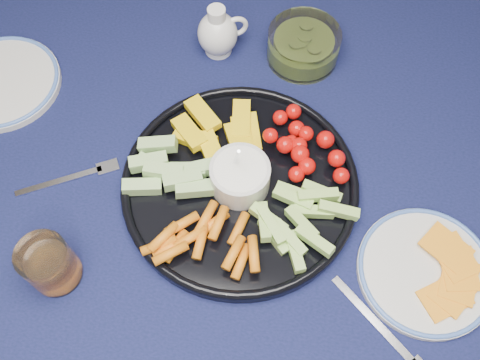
% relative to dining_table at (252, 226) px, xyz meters
% --- Properties ---
extents(dining_table, '(1.67, 1.07, 0.75)m').
position_rel_dining_table_xyz_m(dining_table, '(0.00, 0.00, 0.00)').
color(dining_table, '#482618').
rests_on(dining_table, ground).
extents(crudite_platter, '(0.38, 0.38, 0.12)m').
position_rel_dining_table_xyz_m(crudite_platter, '(-0.03, 0.02, 0.11)').
color(crudite_platter, black).
rests_on(crudite_platter, dining_table).
extents(creamer_pitcher, '(0.09, 0.07, 0.10)m').
position_rel_dining_table_xyz_m(creamer_pitcher, '(-0.12, 0.30, 0.13)').
color(creamer_pitcher, white).
rests_on(creamer_pitcher, dining_table).
extents(pickle_bowl, '(0.13, 0.13, 0.06)m').
position_rel_dining_table_xyz_m(pickle_bowl, '(0.04, 0.31, 0.12)').
color(pickle_bowl, silver).
rests_on(pickle_bowl, dining_table).
extents(cheese_plate, '(0.20, 0.20, 0.02)m').
position_rel_dining_table_xyz_m(cheese_plate, '(0.27, -0.07, 0.10)').
color(cheese_plate, silver).
rests_on(cheese_plate, dining_table).
extents(juice_tumbler, '(0.07, 0.07, 0.09)m').
position_rel_dining_table_xyz_m(juice_tumbler, '(-0.27, -0.16, 0.13)').
color(juice_tumbler, silver).
rests_on(juice_tumbler, dining_table).
extents(fork_left, '(0.15, 0.10, 0.00)m').
position_rel_dining_table_xyz_m(fork_left, '(-0.29, -0.00, 0.09)').
color(fork_left, silver).
rests_on(fork_left, dining_table).
extents(fork_right, '(0.16, 0.14, 0.00)m').
position_rel_dining_table_xyz_m(fork_right, '(0.22, -0.17, 0.09)').
color(fork_right, silver).
rests_on(fork_right, dining_table).
extents(side_plate_extra, '(0.21, 0.21, 0.02)m').
position_rel_dining_table_xyz_m(side_plate_extra, '(-0.48, 0.15, 0.10)').
color(side_plate_extra, silver).
rests_on(side_plate_extra, dining_table).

